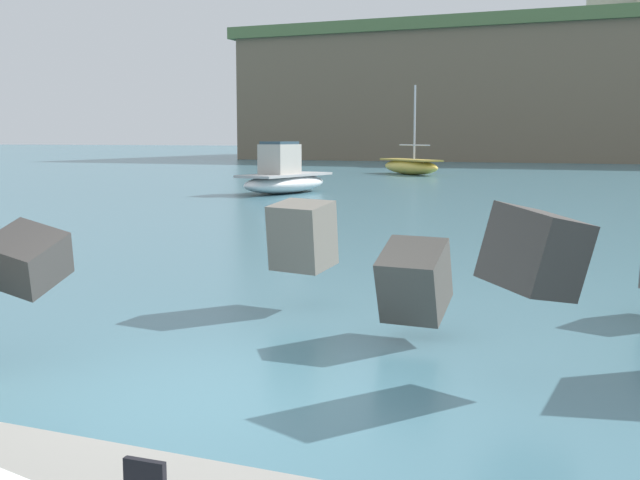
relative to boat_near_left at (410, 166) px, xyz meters
The scene contains 5 objects.
ground_plane 43.98m from the boat_near_left, 75.76° to the right, with size 400.00×400.00×0.00m, color #42707F.
breakwater_jetty 42.50m from the boat_near_left, 75.84° to the right, with size 31.70×7.84×2.37m.
boat_near_left is the anchor object (origin of this frame).
boat_near_centre 18.55m from the boat_near_left, 90.04° to the right, with size 2.76×5.34×2.16m.
station_building_west 52.90m from the boat_near_left, 79.57° to the left, with size 5.99×6.19×6.14m.
Camera 1 is at (3.53, -6.09, 2.32)m, focal length 44.72 mm.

